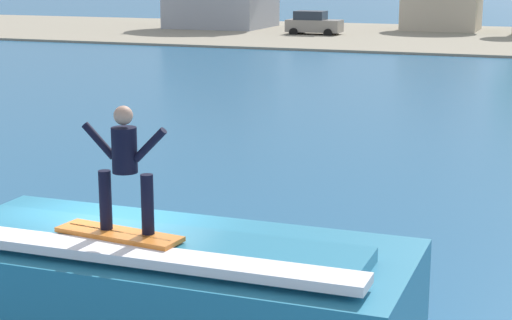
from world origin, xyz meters
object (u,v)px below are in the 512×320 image
Objects in this scene: car_near_shore at (313,23)px; surfer at (125,162)px; wave_crest at (168,300)px; surfboard at (119,234)px.

surfer is at bearing -75.84° from car_near_shore.
surfer reaches higher than car_near_shore.
car_near_shore is at bearing 104.62° from wave_crest.
surfer is 0.40× the size of car_near_shore.
surfboard is 0.43× the size of car_near_shore.
surfboard is at bearing -145.23° from surfer.
car_near_shore is at bearing 104.16° from surfer.
wave_crest is 1.19m from surfboard.
car_near_shore is (-13.70, 52.53, 0.07)m from wave_crest.
wave_crest is 1.58× the size of car_near_shore.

